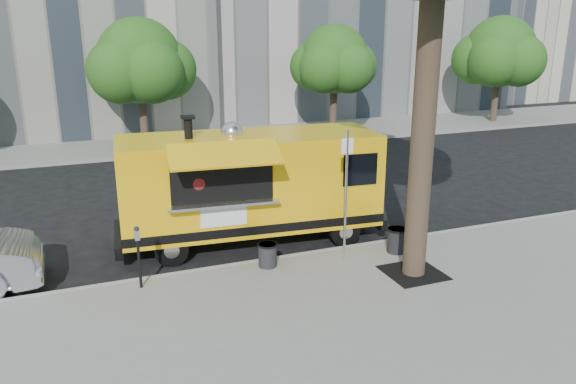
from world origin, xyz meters
The scene contains 13 objects.
ground centered at (0.00, 0.00, 0.00)m, with size 120.00×120.00×0.00m, color black.
sidewalk centered at (0.00, -4.00, 0.07)m, with size 60.00×6.00×0.15m, color gray.
curb centered at (0.00, -0.93, 0.07)m, with size 60.00×0.14×0.16m, color #999993.
far_sidewalk centered at (0.00, 13.50, 0.07)m, with size 60.00×5.00×0.15m, color gray.
tree_well centered at (2.60, -2.80, 0.15)m, with size 1.20×1.20×0.02m, color black.
far_tree_b centered at (-1.00, 12.70, 3.83)m, with size 3.60×3.60×5.50m.
far_tree_c centered at (8.00, 12.40, 3.72)m, with size 3.24×3.24×5.21m.
far_tree_d centered at (18.00, 12.60, 3.89)m, with size 3.78×3.78×5.64m.
sign_post centered at (1.55, -1.55, 1.85)m, with size 0.28×0.06×3.00m.
parking_meter centered at (-3.00, -1.35, 0.98)m, with size 0.11×0.11×1.33m.
food_truck centered at (-0.04, 0.57, 1.54)m, with size 6.79×3.34×3.27m.
trash_bin_left centered at (-0.23, -1.30, 0.44)m, with size 0.44×0.44×0.53m.
trash_bin_right centered at (2.89, -1.64, 0.46)m, with size 0.49×0.49×0.58m.
Camera 1 is at (-4.01, -12.20, 5.35)m, focal length 35.00 mm.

